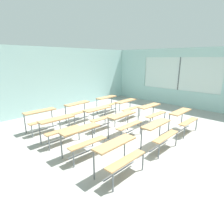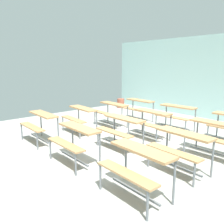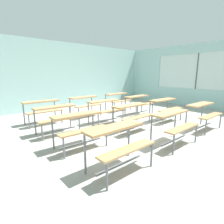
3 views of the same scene
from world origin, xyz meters
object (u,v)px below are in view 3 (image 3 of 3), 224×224
Objects in this scene: desk_bench_r0c2 at (204,110)px; desk_bench_r1c0 at (79,123)px; desk_bench_r2c2 at (139,101)px; desk_bench_r3c0 at (42,107)px; desk_bench_r1c1 at (132,111)px; desk_bench_r1c2 at (165,105)px; desk_bench_r0c1 at (174,120)px; desk_bench_r3c1 at (85,102)px; desk_bench_r2c1 at (105,106)px; desk_bench_r3c2 at (118,98)px; desk_bench_r2c0 at (57,113)px; desk_bench_r0c0 at (119,138)px.

desk_bench_r0c2 and desk_bench_r1c0 have the same top height.
desk_bench_r3c0 is at bearing 159.48° from desk_bench_r2c2.
desk_bench_r1c2 is at bearing -0.43° from desk_bench_r1c1.
desk_bench_r0c1 is 1.27m from desk_bench_r1c1.
desk_bench_r3c0 and desk_bench_r3c1 have the same top height.
desk_bench_r3c0 is at bearing 114.62° from desk_bench_r0c1.
desk_bench_r2c1 is (-0.06, 1.13, 0.00)m from desk_bench_r1c1.
desk_bench_r2c1 is (-0.05, 2.39, 0.00)m from desk_bench_r0c1.
desk_bench_r3c0 is 1.00× the size of desk_bench_r3c2.
desk_bench_r1c2 is 2.35m from desk_bench_r3c2.
desk_bench_r1c2 is (1.63, -0.02, 0.00)m from desk_bench_r1c1.
desk_bench_r0c2 is 2.43m from desk_bench_r2c2.
desk_bench_r0c2 is 1.00× the size of desk_bench_r3c0.
desk_bench_r2c0 and desk_bench_r2c2 have the same top height.
desk_bench_r2c0 is (-3.32, 1.19, 0.00)m from desk_bench_r1c2.
desk_bench_r0c2 is 1.23m from desk_bench_r1c2.
desk_bench_r3c1 is 1.68m from desk_bench_r3c2.
desk_bench_r3c2 is at bearing 92.65° from desk_bench_r1c2.
desk_bench_r0c0 is at bearing -117.63° from desk_bench_r3c1.
desk_bench_r2c1 and desk_bench_r3c1 have the same top height.
desk_bench_r0c0 and desk_bench_r3c0 have the same top height.
desk_bench_r3c0 is (0.07, 2.39, 0.00)m from desk_bench_r1c0.
desk_bench_r0c1 is 2.97m from desk_bench_r2c0.
desk_bench_r0c2 is 2.93m from desk_bench_r2c1.
desk_bench_r1c1 is at bearing -91.68° from desk_bench_r3c1.
desk_bench_r3c1 is at bearing 91.88° from desk_bench_r2c1.
desk_bench_r1c0 and desk_bench_r3c0 have the same top height.
desk_bench_r1c2 is 1.00× the size of desk_bench_r2c0.
desk_bench_r2c2 is (1.72, 0.06, 0.00)m from desk_bench_r2c1.
desk_bench_r1c0 is at bearing -177.27° from desk_bench_r1c2.
desk_bench_r2c0 is (0.02, 1.19, 0.00)m from desk_bench_r1c0.
desk_bench_r2c0 is at bearing -147.48° from desk_bench_r3c1.
desk_bench_r0c1 is at bearing -92.15° from desk_bench_r3c1.
desk_bench_r0c0 is 1.00× the size of desk_bench_r1c1.
desk_bench_r1c1 is 0.98× the size of desk_bench_r2c0.
desk_bench_r3c1 is (-0.05, 2.34, 0.00)m from desk_bench_r1c1.
desk_bench_r3c2 is at bearing 1.17° from desk_bench_r3c0.
desk_bench_r2c0 is at bearing 145.81° from desk_bench_r0c2.
desk_bench_r2c2 is (0.04, 1.20, 0.00)m from desk_bench_r1c2.
desk_bench_r0c0 is 0.98× the size of desk_bench_r1c2.
desk_bench_r3c1 is at bearing 57.83° from desk_bench_r1c0.
desk_bench_r1c1 is (1.71, 0.02, 0.00)m from desk_bench_r1c0.
desk_bench_r3c1 is at bearing 91.16° from desk_bench_r0c1.
desk_bench_r1c2 is at bearing -57.51° from desk_bench_r3c1.
desk_bench_r3c0 is at bearing 175.99° from desk_bench_r3c1.
desk_bench_r0c0 is 0.99× the size of desk_bench_r2c1.
desk_bench_r2c0 is at bearing -90.63° from desk_bench_r3c0.
desk_bench_r1c0 is 1.01× the size of desk_bench_r3c2.
desk_bench_r0c0 is 0.99× the size of desk_bench_r3c0.
desk_bench_r0c2 is 0.99× the size of desk_bench_r2c0.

